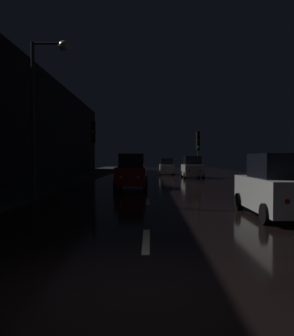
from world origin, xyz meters
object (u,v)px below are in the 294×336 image
(traffic_light_far_left, at_px, (93,137))
(car_parked_right_near, at_px, (277,188))
(car_parked_right_far, at_px, (192,168))
(car_distant_taillights, at_px, (166,167))
(traffic_light_far_right, at_px, (198,144))
(car_approaching_headlights, at_px, (132,172))
(streetlamp_overhead, at_px, (43,95))

(traffic_light_far_left, relative_size, car_parked_right_near, 1.30)
(car_parked_right_far, bearing_deg, car_distant_taillights, 18.28)
(traffic_light_far_left, height_order, car_distant_taillights, traffic_light_far_left)
(car_parked_right_far, bearing_deg, traffic_light_far_right, -26.07)
(traffic_light_far_right, bearing_deg, car_parked_right_near, -13.42)
(car_parked_right_far, height_order, car_parked_right_near, car_parked_right_far)
(traffic_light_far_right, relative_size, car_parked_right_near, 1.15)
(car_approaching_headlights, relative_size, car_parked_right_near, 1.08)
(car_parked_right_far, distance_m, car_parked_right_near, 21.33)
(car_parked_right_far, bearing_deg, car_approaching_headlights, 154.06)
(car_parked_right_far, xyz_separation_m, car_parked_right_near, (0.00, -21.33, -0.04))
(car_distant_taillights, relative_size, car_parked_right_far, 0.91)
(car_approaching_headlights, distance_m, car_parked_right_near, 11.72)
(car_parked_right_near, bearing_deg, car_parked_right_far, 0.00)
(car_distant_taillights, bearing_deg, streetlamp_overhead, 164.06)
(streetlamp_overhead, relative_size, car_parked_right_far, 1.71)
(car_approaching_headlights, bearing_deg, traffic_light_far_right, 154.04)
(traffic_light_far_right, distance_m, car_approaching_headlights, 14.13)
(traffic_light_far_left, height_order, traffic_light_far_right, traffic_light_far_left)
(car_approaching_headlights, bearing_deg, car_parked_right_near, 26.86)
(traffic_light_far_left, relative_size, car_approaching_headlights, 1.20)
(traffic_light_far_left, distance_m, car_parked_right_far, 9.98)
(car_distant_taillights, xyz_separation_m, car_parked_right_near, (2.17, -27.90, 0.05))
(streetlamp_overhead, relative_size, car_approaching_headlights, 1.65)
(traffic_light_far_left, bearing_deg, car_approaching_headlights, 34.74)
(car_parked_right_near, bearing_deg, traffic_light_far_left, 26.16)
(streetlamp_overhead, bearing_deg, traffic_light_far_left, 91.04)
(streetlamp_overhead, height_order, car_parked_right_near, streetlamp_overhead)
(traffic_light_far_right, bearing_deg, streetlamp_overhead, -38.84)
(car_distant_taillights, height_order, car_parked_right_near, car_parked_right_near)
(streetlamp_overhead, xyz_separation_m, car_distant_taillights, (6.77, 23.71, -3.88))
(car_approaching_headlights, xyz_separation_m, car_parked_right_near, (5.29, -10.45, -0.07))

